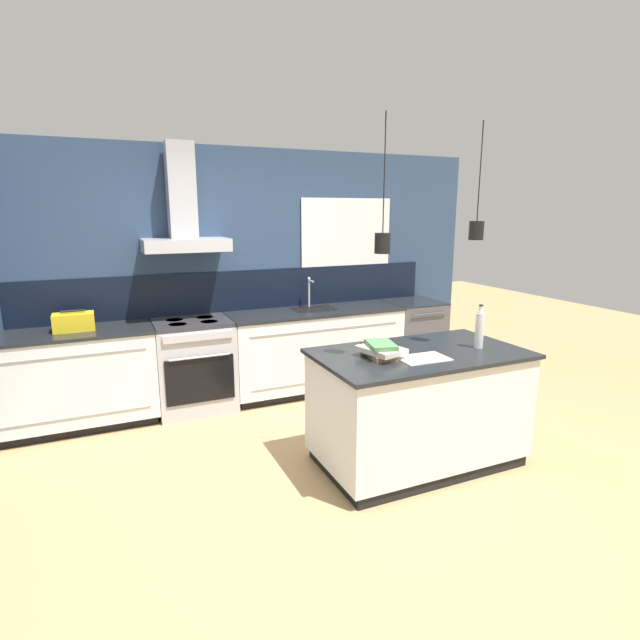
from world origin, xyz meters
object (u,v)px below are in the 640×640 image
(oven_range, at_px, (194,365))
(book_stack, at_px, (381,350))
(bottle_on_island, at_px, (479,330))
(red_supply_box, at_px, (376,347))
(dishwasher, at_px, (412,338))
(yellow_toolbox, at_px, (74,322))

(oven_range, xyz_separation_m, book_stack, (1.05, -1.83, 0.51))
(bottle_on_island, relative_size, red_supply_box, 1.76)
(bottle_on_island, distance_m, book_stack, 0.84)
(red_supply_box, bearing_deg, dishwasher, 48.50)
(bottle_on_island, bearing_deg, book_stack, 174.05)
(bottle_on_island, distance_m, red_supply_box, 0.83)
(red_supply_box, relative_size, yellow_toolbox, 0.58)
(dishwasher, relative_size, bottle_on_island, 2.63)
(bottle_on_island, height_order, red_supply_box, bottle_on_island)
(oven_range, bearing_deg, bottle_on_island, -45.55)
(dishwasher, bearing_deg, yellow_toolbox, 180.00)
(book_stack, bearing_deg, dishwasher, 49.95)
(oven_range, relative_size, book_stack, 2.48)
(red_supply_box, height_order, yellow_toolbox, yellow_toolbox)
(bottle_on_island, distance_m, yellow_toolbox, 3.49)
(dishwasher, xyz_separation_m, yellow_toolbox, (-3.62, 0.00, 0.54))
(oven_range, distance_m, yellow_toolbox, 1.16)
(oven_range, height_order, bottle_on_island, bottle_on_island)
(book_stack, distance_m, red_supply_box, 0.14)
(bottle_on_island, relative_size, yellow_toolbox, 1.02)
(dishwasher, bearing_deg, red_supply_box, -131.50)
(bottle_on_island, xyz_separation_m, book_stack, (-0.84, 0.09, -0.09))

